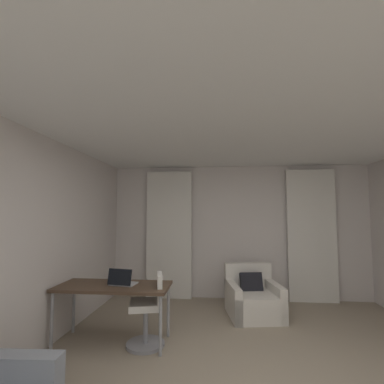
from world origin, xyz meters
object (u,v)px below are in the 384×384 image
object	(u,v)px
armchair	(253,299)
desk	(114,290)
desk_chair	(149,313)
laptop	(122,281)

from	to	relation	value
armchair	desk	size ratio (longest dim) A/B	0.66
armchair	desk	bearing A→B (deg)	-149.12
armchair	desk	world-z (taller)	armchair
desk	desk_chair	distance (m)	0.55
desk	laptop	bearing A→B (deg)	-1.82
desk	laptop	size ratio (longest dim) A/B	4.06
armchair	desk	distance (m)	2.26
desk_chair	laptop	world-z (taller)	laptop
armchair	desk_chair	distance (m)	1.85
laptop	armchair	bearing A→B (deg)	32.52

